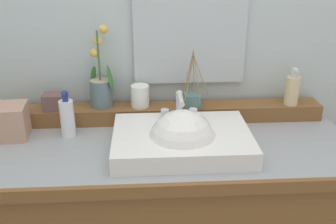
{
  "coord_description": "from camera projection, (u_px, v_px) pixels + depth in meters",
  "views": [
    {
      "loc": [
        -0.05,
        -1.29,
        1.52
      ],
      "look_at": [
        0.03,
        -0.01,
        0.96
      ],
      "focal_mm": 41.54,
      "sensor_mm": 36.0,
      "label": 1
    }
  ],
  "objects": [
    {
      "name": "trinket_box",
      "position": [
        53.0,
        102.0,
        1.58
      ],
      "size": [
        0.08,
        0.07,
        0.07
      ],
      "primitive_type": "cube",
      "rotation": [
        0.0,
        0.0,
        0.01
      ],
      "color": "brown",
      "rests_on": "back_ledge"
    },
    {
      "name": "reed_diffuser",
      "position": [
        192.0,
        99.0,
        1.6
      ],
      "size": [
        0.11,
        0.11,
        0.24
      ],
      "color": "slate",
      "rests_on": "back_ledge"
    },
    {
      "name": "tumbler_cup",
      "position": [
        140.0,
        96.0,
        1.6
      ],
      "size": [
        0.08,
        0.08,
        0.09
      ],
      "primitive_type": "cylinder",
      "color": "white",
      "rests_on": "back_ledge"
    },
    {
      "name": "potted_plant",
      "position": [
        101.0,
        86.0,
        1.59
      ],
      "size": [
        0.11,
        0.09,
        0.33
      ],
      "color": "slate",
      "rests_on": "back_ledge"
    },
    {
      "name": "mirror",
      "position": [
        190.0,
        24.0,
        1.56
      ],
      "size": [
        0.46,
        0.02,
        0.49
      ],
      "primitive_type": "cube",
      "color": "silver"
    },
    {
      "name": "lotion_bottle",
      "position": [
        67.0,
        117.0,
        1.49
      ],
      "size": [
        0.05,
        0.06,
        0.18
      ],
      "color": "white",
      "rests_on": "vanity_cabinet"
    },
    {
      "name": "wall_back",
      "position": [
        155.0,
        4.0,
        1.63
      ],
      "size": [
        3.12,
        0.2,
        2.57
      ],
      "primitive_type": "cube",
      "color": "silver",
      "rests_on": "ground"
    },
    {
      "name": "sink_basin",
      "position": [
        182.0,
        142.0,
        1.4
      ],
      "size": [
        0.5,
        0.35,
        0.27
      ],
      "color": "white",
      "rests_on": "vanity_cabinet"
    },
    {
      "name": "tissue_box",
      "position": [
        10.0,
        121.0,
        1.48
      ],
      "size": [
        0.14,
        0.14,
        0.13
      ],
      "primitive_type": "cube",
      "rotation": [
        0.0,
        0.0,
        0.09
      ],
      "color": "tan",
      "rests_on": "vanity_cabinet"
    },
    {
      "name": "soap_dispenser",
      "position": [
        292.0,
        90.0,
        1.61
      ],
      "size": [
        0.06,
        0.06,
        0.16
      ],
      "color": "beige",
      "rests_on": "back_ledge"
    },
    {
      "name": "back_ledge",
      "position": [
        157.0,
        113.0,
        1.64
      ],
      "size": [
        1.38,
        0.11,
        0.07
      ],
      "primitive_type": "cube",
      "color": "brown",
      "rests_on": "vanity_cabinet"
    }
  ]
}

